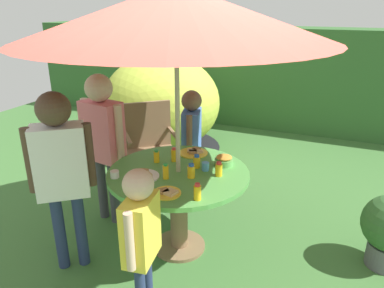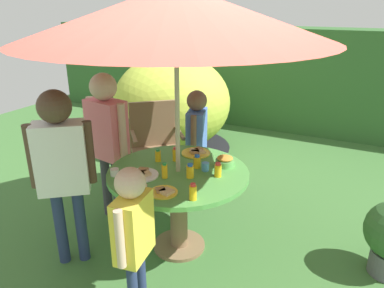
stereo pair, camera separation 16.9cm
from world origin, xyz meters
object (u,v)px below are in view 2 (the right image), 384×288
Objects in this scene: juice_bottle_near_right at (158,156)px; garden_table at (178,188)px; patio_umbrella at (176,13)px; plate_front_edge at (164,192)px; juice_bottle_near_left at (175,154)px; child_in_pink_shirt at (107,129)px; snack_bowl at (225,161)px; juice_bottle_far_left at (190,171)px; juice_bottle_center_back at (218,170)px; dome_tent at (172,103)px; child_in_yellow_shirt at (133,227)px; cup_far at (115,172)px; juice_bottle_mid_left at (165,171)px; plate_back_edge at (196,152)px; wooden_chair at (156,141)px; cup_near at (205,167)px; child_in_white_shirt at (61,158)px; juice_bottle_mid_right at (193,192)px; child_in_blue_shirt at (197,132)px; juice_bottle_center_front at (197,162)px; plate_far_right at (142,174)px.

garden_table is at bearing -21.66° from juice_bottle_near_right.
plate_front_edge is at bearing -77.35° from patio_umbrella.
juice_bottle_near_left reaches higher than plate_front_edge.
child_in_pink_shirt is 9.16× the size of snack_bowl.
juice_bottle_center_back is at bearing 30.69° from juice_bottle_far_left.
child_in_yellow_shirt is at bearing -52.46° from dome_tent.
snack_bowl is 0.67m from plate_front_edge.
juice_bottle_far_left reaches higher than garden_table.
cup_far is (-0.16, -0.39, -0.02)m from juice_bottle_near_right.
child_in_pink_shirt reaches higher than juice_bottle_mid_left.
plate_back_edge is at bearing -42.06° from dome_tent.
wooden_chair reaches higher than juice_bottle_near_left.
juice_bottle_near_left is 0.35m from juice_bottle_far_left.
juice_bottle_mid_left reaches higher than cup_near.
child_in_white_shirt reaches higher than juice_bottle_mid_right.
cup_near is at bearing 158.04° from juice_bottle_center_back.
snack_bowl is 2.30× the size of cup_far.
patio_umbrella is at bearing 0.00° from child_in_white_shirt.
juice_bottle_mid_left is at bearing 118.53° from plate_front_edge.
juice_bottle_far_left reaches higher than juice_bottle_near_right.
juice_bottle_center_back is at bearing 19.83° from child_in_blue_shirt.
juice_bottle_near_left is at bearing 12.18° from child_in_pink_shirt.
dome_tent is 2.56m from juice_bottle_center_back.
child_in_white_shirt is at bearing -66.00° from dome_tent.
patio_umbrella is 18.31× the size of juice_bottle_mid_right.
juice_bottle_mid_right reaches higher than juice_bottle_center_front.
plate_far_right is at bearing -165.24° from juice_bottle_mid_left.
garden_table is at bearing -90.00° from wooden_chair.
plate_far_right is 0.30m from juice_bottle_near_right.
child_in_pink_shirt reaches higher than garden_table.
snack_bowl is (0.19, 1.06, 0.06)m from child_in_yellow_shirt.
dome_tent is 16.39× the size of juice_bottle_mid_right.
juice_bottle_mid_right is at bearing -17.11° from plate_far_right.
patio_umbrella reaches higher than snack_bowl.
garden_table is 1.03× the size of child_in_yellow_shirt.
patio_umbrella is 1.46m from child_in_yellow_shirt.
dome_tent is at bearing 125.50° from cup_near.
plate_front_edge is 1.84× the size of juice_bottle_near_right.
plate_back_edge is (-0.14, 1.19, 0.03)m from child_in_yellow_shirt.
plate_back_edge is at bearing -1.27° from child_in_yellow_shirt.
plate_far_right is 0.46m from juice_bottle_center_front.
child_in_white_shirt is 11.65× the size of juice_bottle_mid_right.
plate_front_edge is 0.32m from juice_bottle_far_left.
garden_table is 0.34m from plate_far_right.
dome_tent is 17.29× the size of juice_bottle_center_back.
plate_far_right is (-0.21, -0.20, -1.19)m from patio_umbrella.
juice_bottle_mid_left reaches higher than juice_bottle_near_right.
juice_bottle_center_front reaches higher than garden_table.
child_in_yellow_shirt is at bearing -83.33° from plate_back_edge.
juice_bottle_near_left is 0.23m from juice_bottle_center_front.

